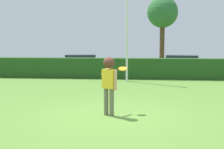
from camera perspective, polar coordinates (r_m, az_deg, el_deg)
The scene contains 8 objects.
ground_plane at distance 9.34m, azimuth -0.14°, elevation -7.79°, with size 60.00×60.00×0.00m, color olive.
person at distance 9.24m, azimuth -0.56°, elevation -0.67°, with size 0.52×0.83×1.79m.
frisbee at distance 9.69m, azimuth 2.03°, elevation 1.08°, with size 0.28×0.27×0.11m.
lamppost at distance 17.09m, azimuth 2.83°, elevation 11.05°, with size 0.24×0.24×6.72m.
hedge_row at distance 18.52m, azimuth 2.71°, elevation 1.18°, with size 21.12×0.90×1.22m, color #234D1D.
parked_car_blue at distance 22.80m, azimuth -5.87°, elevation 2.32°, with size 4.43×2.38×1.25m.
parked_car_red at distance 22.55m, azimuth 13.03°, elevation 2.15°, with size 4.46×2.54×1.25m.
oak_tree at distance 25.22m, azimuth 9.43°, elevation 11.18°, with size 2.47×2.47×5.77m.
Camera 1 is at (0.89, -9.01, 2.28)m, focal length 48.95 mm.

